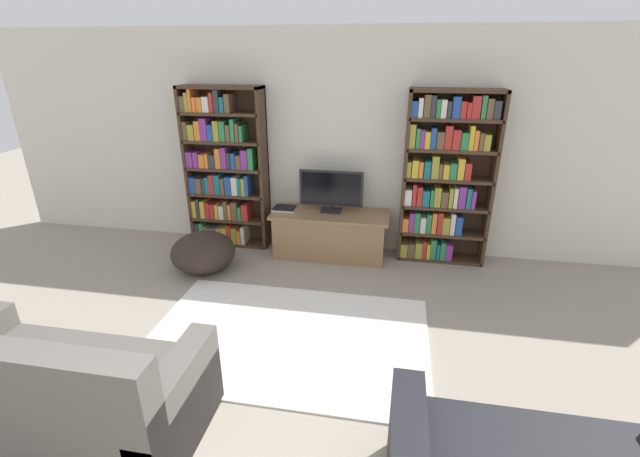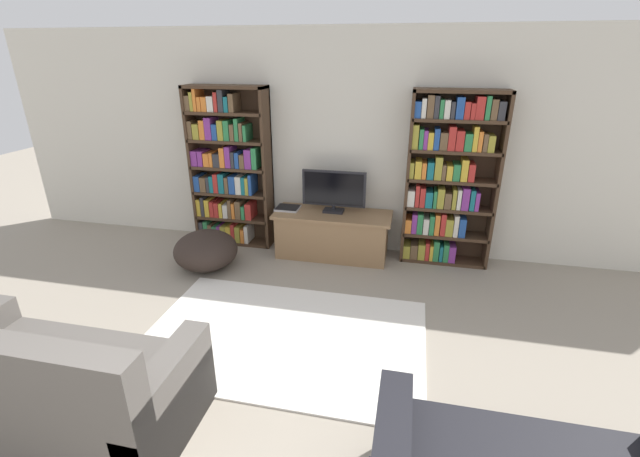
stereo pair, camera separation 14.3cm
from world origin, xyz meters
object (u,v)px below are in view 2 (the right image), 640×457
object	(u,v)px
laptop	(288,208)
couch_left_sectional	(55,389)
bookshelf_right	(447,179)
beanbag_ottoman	(206,250)
television	(334,191)
bookshelf_left	(228,169)
tv_stand	(332,234)

from	to	relation	value
laptop	couch_left_sectional	bearing A→B (deg)	-103.20
bookshelf_right	couch_left_sectional	bearing A→B (deg)	-129.32
beanbag_ottoman	bookshelf_right	bearing A→B (deg)	16.73
television	laptop	bearing A→B (deg)	-177.90
bookshelf_left	tv_stand	world-z (taller)	bookshelf_left
laptop	couch_left_sectional	world-z (taller)	couch_left_sectional
laptop	couch_left_sectional	distance (m)	3.07
bookshelf_right	tv_stand	world-z (taller)	bookshelf_right
bookshelf_right	couch_left_sectional	world-z (taller)	bookshelf_right
tv_stand	laptop	world-z (taller)	laptop
beanbag_ottoman	laptop	bearing A→B (deg)	40.30
television	couch_left_sectional	xyz separation A→B (m)	(-1.26, -3.00, -0.51)
tv_stand	beanbag_ottoman	size ratio (longest dim) A/B	1.94
tv_stand	beanbag_ottoman	world-z (taller)	tv_stand
bookshelf_left	bookshelf_right	xyz separation A→B (m)	(2.64, -0.00, 0.04)
bookshelf_left	laptop	size ratio (longest dim) A/B	7.00
television	beanbag_ottoman	world-z (taller)	television
bookshelf_right	laptop	size ratio (longest dim) A/B	7.00
bookshelf_right	beanbag_ottoman	distance (m)	2.86
couch_left_sectional	beanbag_ottoman	size ratio (longest dim) A/B	2.44
television	bookshelf_right	bearing A→B (deg)	4.47
bookshelf_left	beanbag_ottoman	distance (m)	1.09
laptop	couch_left_sectional	xyz separation A→B (m)	(-0.70, -2.98, -0.25)
bookshelf_left	tv_stand	bearing A→B (deg)	-6.33
bookshelf_left	couch_left_sectional	xyz separation A→B (m)	(0.10, -3.10, -0.66)
bookshelf_right	laptop	xyz separation A→B (m)	(-1.84, -0.12, -0.45)
television	laptop	xyz separation A→B (m)	(-0.56, -0.02, -0.25)
bookshelf_right	television	world-z (taller)	bookshelf_right
laptop	beanbag_ottoman	bearing A→B (deg)	-139.70
tv_stand	television	xyz separation A→B (m)	(0.00, 0.05, 0.54)
bookshelf_left	laptop	xyz separation A→B (m)	(0.80, -0.12, -0.41)
tv_stand	couch_left_sectional	size ratio (longest dim) A/B	0.79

